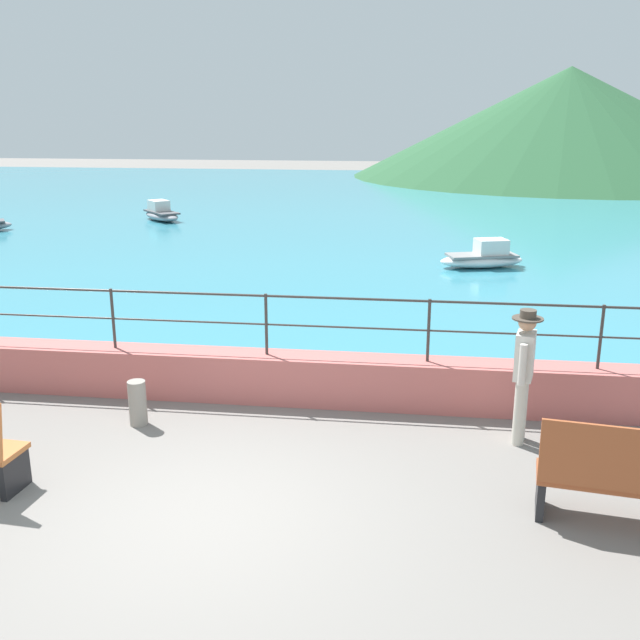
% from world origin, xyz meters
% --- Properties ---
extents(ground_plane, '(120.00, 120.00, 0.00)m').
position_xyz_m(ground_plane, '(0.00, 0.00, 0.00)').
color(ground_plane, slate).
extents(promenade_wall, '(20.00, 0.56, 0.70)m').
position_xyz_m(promenade_wall, '(0.00, 3.20, 0.35)').
color(promenade_wall, '#BC605B').
rests_on(promenade_wall, ground).
extents(railing, '(18.44, 0.04, 0.90)m').
position_xyz_m(railing, '(0.00, 3.20, 1.34)').
color(railing, '#383330').
rests_on(railing, promenade_wall).
extents(lake_water, '(64.00, 44.32, 0.06)m').
position_xyz_m(lake_water, '(0.00, 25.84, 0.03)').
color(lake_water, teal).
rests_on(lake_water, ground).
extents(hill_main, '(28.05, 28.05, 7.04)m').
position_xyz_m(hill_main, '(11.56, 44.02, 3.52)').
color(hill_main, '#285633').
rests_on(hill_main, ground).
extents(bench_far, '(1.76, 0.79, 1.13)m').
position_xyz_m(bench_far, '(4.24, 0.31, 0.56)').
color(bench_far, '#9E4C28').
rests_on(bench_far, ground).
extents(person_walking, '(0.38, 0.56, 1.75)m').
position_xyz_m(person_walking, '(3.47, 2.23, 0.98)').
color(person_walking, beige).
rests_on(person_walking, ground).
extents(bollard, '(0.24, 0.24, 0.62)m').
position_xyz_m(bollard, '(-1.55, 2.09, 0.31)').
color(bollard, gray).
rests_on(bollard, ground).
extents(boat_0, '(2.22, 2.30, 0.76)m').
position_xyz_m(boat_0, '(-7.84, 20.61, 0.33)').
color(boat_0, gray).
rests_on(boat_0, lake_water).
extents(boat_4, '(2.46, 1.52, 0.76)m').
position_xyz_m(boat_4, '(3.90, 13.09, 0.33)').
color(boat_4, white).
rests_on(boat_4, lake_water).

